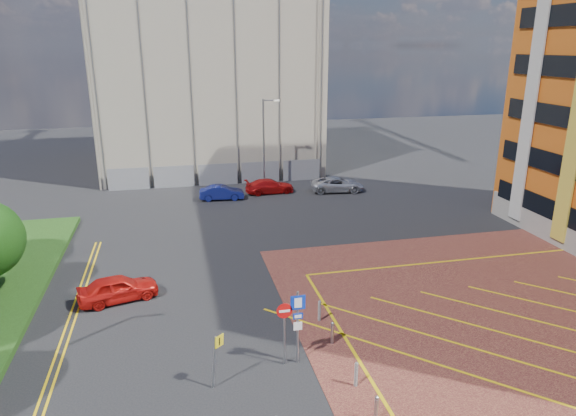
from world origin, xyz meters
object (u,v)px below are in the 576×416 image
object	(u,v)px
car_red_left	(118,288)
car_red_back	(270,186)
lamp_back	(265,141)
car_silver_back	(337,184)
warning_sign	(216,355)
car_blue_back	(222,193)
sign_cluster	(293,321)

from	to	relation	value
car_red_left	car_red_back	size ratio (longest dim) A/B	0.92
lamp_back	car_silver_back	xyz separation A→B (m)	(6.04, -2.62, -3.71)
warning_sign	car_blue_back	world-z (taller)	warning_sign
car_blue_back	car_silver_back	xyz separation A→B (m)	(10.28, 0.25, 0.04)
lamp_back	warning_sign	distance (m)	28.89
sign_cluster	car_red_left	xyz separation A→B (m)	(-7.41, 7.27, -1.28)
sign_cluster	car_silver_back	bearing A→B (deg)	68.06
sign_cluster	car_blue_back	bearing A→B (deg)	91.09
car_red_left	car_red_back	bearing A→B (deg)	-47.06
car_blue_back	car_red_back	size ratio (longest dim) A/B	0.87
lamp_back	car_silver_back	world-z (taller)	lamp_back
car_silver_back	warning_sign	bearing A→B (deg)	160.02
sign_cluster	car_silver_back	xyz separation A→B (m)	(9.82, 24.39, -1.30)
lamp_back	car_red_left	bearing A→B (deg)	-119.53
warning_sign	car_silver_back	distance (m)	28.42
warning_sign	car_red_left	distance (m)	9.22
lamp_back	warning_sign	size ratio (longest dim) A/B	3.57
car_blue_back	car_red_back	world-z (taller)	car_red_back
car_red_left	car_blue_back	xyz separation A→B (m)	(6.95, 16.87, -0.06)
lamp_back	sign_cluster	size ratio (longest dim) A/B	2.50
sign_cluster	warning_sign	bearing A→B (deg)	-164.37
sign_cluster	car_red_back	distance (m)	25.57
sign_cluster	lamp_back	bearing A→B (deg)	82.03
lamp_back	car_red_left	size ratio (longest dim) A/B	2.03
warning_sign	car_silver_back	world-z (taller)	warning_sign
lamp_back	car_blue_back	size ratio (longest dim) A/B	2.16
warning_sign	car_red_back	distance (m)	27.06
car_blue_back	car_red_back	bearing A→B (deg)	-70.69
car_red_back	lamp_back	bearing A→B (deg)	-1.00
lamp_back	car_red_back	bearing A→B (deg)	-87.23
lamp_back	car_red_left	distance (m)	23.00
sign_cluster	car_red_left	bearing A→B (deg)	135.54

